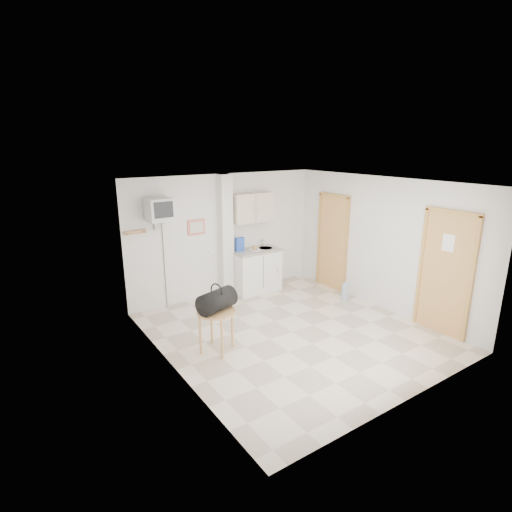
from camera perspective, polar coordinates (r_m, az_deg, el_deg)
ground at (r=6.91m, az=5.20°, el=-10.74°), size 4.50×4.50×0.00m
room_envelope at (r=6.58m, az=6.68°, el=2.16°), size 4.24×4.54×2.55m
kitchenette at (r=8.44m, az=-0.16°, el=0.21°), size 1.03×0.58×2.10m
crt_television at (r=7.32m, az=-13.63°, el=6.39°), size 0.44×0.45×2.15m
round_table at (r=6.10m, az=-5.72°, el=-8.56°), size 0.59×0.59×0.66m
duffel_bag at (r=5.99m, az=-5.61°, el=-6.35°), size 0.66×0.49×0.43m
water_bottle at (r=8.29m, az=12.57°, el=-5.06°), size 0.13×0.13×0.39m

